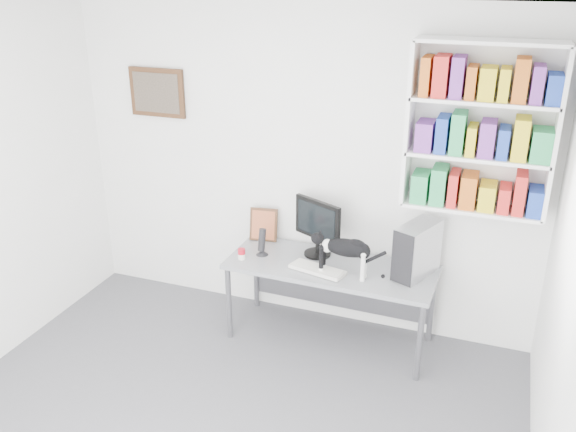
{
  "coord_description": "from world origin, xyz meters",
  "views": [
    {
      "loc": [
        1.57,
        -2.57,
        2.94
      ],
      "look_at": [
        0.07,
        1.53,
        1.11
      ],
      "focal_mm": 38.0,
      "sensor_mm": 36.0,
      "label": 1
    }
  ],
  "objects": [
    {
      "name": "room",
      "position": [
        0.0,
        0.0,
        1.35
      ],
      "size": [
        4.01,
        4.01,
        2.7
      ],
      "color": "#4D4D52",
      "rests_on": "ground"
    },
    {
      "name": "bookshelf",
      "position": [
        1.4,
        1.85,
        1.85
      ],
      "size": [
        1.03,
        0.28,
        1.24
      ],
      "primitive_type": "cube",
      "color": "white",
      "rests_on": "room"
    },
    {
      "name": "wall_art",
      "position": [
        -1.3,
        1.97,
        1.9
      ],
      "size": [
        0.52,
        0.04,
        0.42
      ],
      "primitive_type": "cube",
      "color": "#4E2E19",
      "rests_on": "room"
    },
    {
      "name": "desk",
      "position": [
        0.4,
        1.63,
        0.35
      ],
      "size": [
        1.68,
        0.68,
        0.7
      ],
      "primitive_type": "cube",
      "rotation": [
        0.0,
        0.0,
        -0.02
      ],
      "color": "gray",
      "rests_on": "room"
    },
    {
      "name": "monitor",
      "position": [
        0.24,
        1.77,
        0.94
      ],
      "size": [
        0.51,
        0.4,
        0.49
      ],
      "primitive_type": "cube",
      "rotation": [
        0.0,
        0.0,
        -0.44
      ],
      "color": "black",
      "rests_on": "desk"
    },
    {
      "name": "keyboard",
      "position": [
        0.33,
        1.49,
        0.71
      ],
      "size": [
        0.47,
        0.26,
        0.03
      ],
      "primitive_type": "cube",
      "rotation": [
        0.0,
        0.0,
        -0.21
      ],
      "color": "beige",
      "rests_on": "desk"
    },
    {
      "name": "pc_tower",
      "position": [
        1.05,
        1.71,
        0.91
      ],
      "size": [
        0.33,
        0.46,
        0.42
      ],
      "primitive_type": "cube",
      "rotation": [
        0.0,
        0.0,
        -0.38
      ],
      "color": "#A8A8AC",
      "rests_on": "desk"
    },
    {
      "name": "speaker",
      "position": [
        -0.19,
        1.62,
        0.81
      ],
      "size": [
        0.13,
        0.13,
        0.24
      ],
      "primitive_type": "cylinder",
      "rotation": [
        0.0,
        0.0,
        -0.32
      ],
      "color": "black",
      "rests_on": "desk"
    },
    {
      "name": "leaning_print",
      "position": [
        -0.29,
        1.89,
        0.84
      ],
      "size": [
        0.25,
        0.13,
        0.3
      ],
      "primitive_type": "cube",
      "rotation": [
        0.0,
        0.0,
        0.15
      ],
      "color": "#4E2E19",
      "rests_on": "desk"
    },
    {
      "name": "soup_can",
      "position": [
        -0.32,
        1.48,
        0.74
      ],
      "size": [
        0.07,
        0.07,
        0.09
      ],
      "primitive_type": "cylinder",
      "rotation": [
        0.0,
        0.0,
        -0.17
      ],
      "color": "#B20F1E",
      "rests_on": "desk"
    },
    {
      "name": "cat",
      "position": [
        0.54,
        1.49,
        0.86
      ],
      "size": [
        0.53,
        0.14,
        0.33
      ],
      "primitive_type": null,
      "rotation": [
        0.0,
        0.0,
        -0.0
      ],
      "color": "black",
      "rests_on": "desk"
    }
  ]
}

